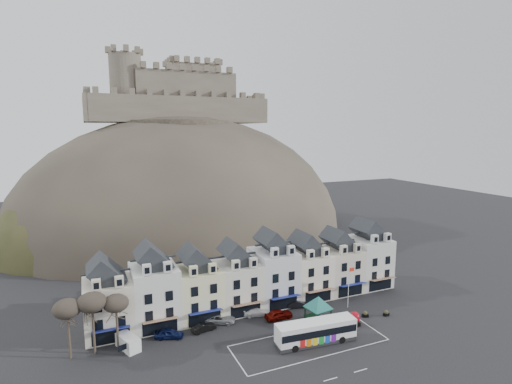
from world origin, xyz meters
The scene contains 21 objects.
ground centered at (0.00, 0.00, 0.00)m, with size 300.00×300.00×0.00m, color black.
coach_bay_markings centered at (2.00, 1.25, 0.00)m, with size 22.00×7.50×0.01m, color silver.
townhouse_terrace centered at (0.15, 15.97, 5.30)m, with size 54.40×9.35×11.80m.
castle_hill centered at (1.25, 68.95, 0.11)m, with size 100.00×76.00×68.00m.
castle centered at (0.51, 75.93, 40.19)m, with size 50.20×22.20×22.00m.
tree_left_far centered at (-29.00, 10.50, 6.90)m, with size 3.61×3.61×8.24m.
tree_left_mid centered at (-26.00, 10.50, 7.24)m, with size 3.78×3.78×8.64m.
tree_left_near centered at (-23.00, 10.50, 6.55)m, with size 3.43×3.43×7.84m.
bus centered at (2.82, 0.92, 1.82)m, with size 11.87×3.72×3.30m.
bus_shelter centered at (6.24, 5.78, 3.45)m, with size 6.92×6.92×4.44m.
red_buoy centered at (11.09, 3.03, 1.10)m, with size 1.74×1.74×2.16m.
flagpole centered at (14.03, 8.54, 4.11)m, with size 1.04×0.11×7.21m.
white_van centered at (-21.75, 9.90, 0.94)m, with size 3.19×4.46×1.87m.
planter_west centered at (14.40, 4.51, 0.48)m, with size 1.10×0.78×0.99m.
planter_east centered at (17.80, 3.50, 0.45)m, with size 0.93×0.65×0.93m.
car_navy centered at (-16.00, 10.53, 0.71)m, with size 1.67×4.16×1.42m, color #0C143E.
car_black centered at (-10.80, 10.43, 0.61)m, with size 1.29×3.70×1.22m, color black.
car_silver centered at (-7.75, 12.00, 0.67)m, with size 2.22×4.74×1.34m, color #93959A.
car_white centered at (-1.50, 12.00, 0.66)m, with size 1.84×4.52×1.31m, color silver.
car_maroon centered at (1.28, 9.50, 0.78)m, with size 1.85×4.59×1.56m, color #650B05.
car_charcoal centered at (6.13, 12.00, 0.62)m, with size 1.31×3.75×1.23m, color black.
Camera 1 is at (-25.89, -43.99, 29.89)m, focal length 28.00 mm.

